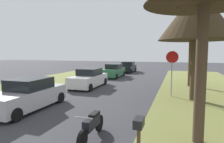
# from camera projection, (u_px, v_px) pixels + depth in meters

# --- Properties ---
(stop_sign_far) EXTENTS (0.81, 0.28, 2.97)m
(stop_sign_far) POSITION_uv_depth(u_px,v_px,m) (172.00, 64.00, 12.39)
(stop_sign_far) COLOR #9EA0A5
(stop_sign_far) RESTS_ON grass_verge_right
(street_tree_right_mid_b) EXTENTS (4.40, 4.40, 6.61)m
(street_tree_right_mid_b) POSITION_uv_depth(u_px,v_px,m) (197.00, 15.00, 11.09)
(street_tree_right_mid_b) COLOR #473A26
(street_tree_right_mid_b) RESTS_ON grass_verge_right
(street_tree_right_far) EXTENTS (4.15, 4.15, 7.72)m
(street_tree_right_far) POSITION_uv_depth(u_px,v_px,m) (192.00, 16.00, 15.85)
(street_tree_right_far) COLOR #503D24
(street_tree_right_far) RESTS_ON grass_verge_right
(parked_sedan_silver) EXTENTS (2.00, 4.43, 1.57)m
(parked_sedan_silver) POSITION_uv_depth(u_px,v_px,m) (28.00, 95.00, 9.82)
(parked_sedan_silver) COLOR #BCBCC1
(parked_sedan_silver) RESTS_ON ground
(parked_sedan_white) EXTENTS (2.00, 4.43, 1.57)m
(parked_sedan_white) POSITION_uv_depth(u_px,v_px,m) (89.00, 79.00, 16.15)
(parked_sedan_white) COLOR white
(parked_sedan_white) RESTS_ON ground
(parked_sedan_green) EXTENTS (2.00, 4.43, 1.57)m
(parked_sedan_green) POSITION_uv_depth(u_px,v_px,m) (114.00, 71.00, 22.84)
(parked_sedan_green) COLOR #28663D
(parked_sedan_green) RESTS_ON ground
(parked_sedan_black) EXTENTS (2.00, 4.43, 1.57)m
(parked_sedan_black) POSITION_uv_depth(u_px,v_px,m) (128.00, 67.00, 28.67)
(parked_sedan_black) COLOR black
(parked_sedan_black) RESTS_ON ground
(parked_motorcycle) EXTENTS (0.60, 2.05, 0.97)m
(parked_motorcycle) POSITION_uv_depth(u_px,v_px,m) (92.00, 125.00, 6.39)
(parked_motorcycle) COLOR black
(parked_motorcycle) RESTS_ON ground
(curbside_mailbox) EXTENTS (0.22, 0.44, 1.27)m
(curbside_mailbox) POSITION_uv_depth(u_px,v_px,m) (139.00, 129.00, 4.64)
(curbside_mailbox) COLOR brown
(curbside_mailbox) RESTS_ON grass_verge_right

